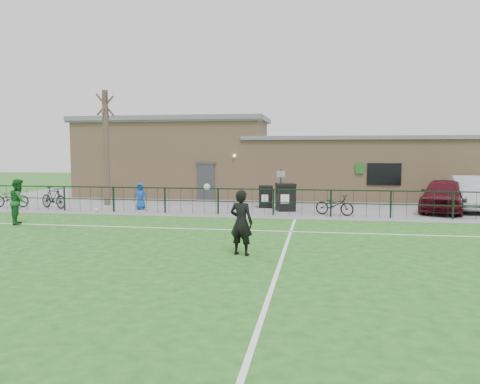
% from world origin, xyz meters
% --- Properties ---
extents(ground, '(90.00, 90.00, 0.00)m').
position_xyz_m(ground, '(0.00, 0.00, 0.00)').
color(ground, '#1D5519').
rests_on(ground, ground).
extents(paving_strip, '(34.00, 13.00, 0.02)m').
position_xyz_m(paving_strip, '(0.00, 13.50, 0.01)').
color(paving_strip, slate).
rests_on(paving_strip, ground).
extents(pitch_line_touch, '(28.00, 0.10, 0.01)m').
position_xyz_m(pitch_line_touch, '(0.00, 7.80, 0.00)').
color(pitch_line_touch, white).
rests_on(pitch_line_touch, ground).
extents(pitch_line_mid, '(28.00, 0.10, 0.01)m').
position_xyz_m(pitch_line_mid, '(0.00, 4.00, 0.00)').
color(pitch_line_mid, white).
rests_on(pitch_line_mid, ground).
extents(pitch_line_perp, '(0.10, 16.00, 0.01)m').
position_xyz_m(pitch_line_perp, '(2.00, 0.00, 0.00)').
color(pitch_line_perp, white).
rests_on(pitch_line_perp, ground).
extents(perimeter_fence, '(28.00, 0.10, 1.20)m').
position_xyz_m(perimeter_fence, '(0.00, 8.00, 0.60)').
color(perimeter_fence, black).
rests_on(perimeter_fence, ground).
extents(bare_tree, '(0.30, 0.30, 6.00)m').
position_xyz_m(bare_tree, '(-8.00, 10.50, 3.00)').
color(bare_tree, '#49372C').
rests_on(bare_tree, ground).
extents(wheelie_bin_left, '(0.74, 0.82, 1.01)m').
position_xyz_m(wheelie_bin_left, '(0.34, 10.87, 0.52)').
color(wheelie_bin_left, black).
rests_on(wheelie_bin_left, paving_strip).
extents(wheelie_bin_right, '(1.03, 1.10, 1.22)m').
position_xyz_m(wheelie_bin_right, '(1.42, 9.70, 0.63)').
color(wheelie_bin_right, black).
rests_on(wheelie_bin_right, paving_strip).
extents(sign_post, '(0.08, 0.08, 2.00)m').
position_xyz_m(sign_post, '(1.20, 9.58, 1.02)').
color(sign_post, black).
rests_on(sign_post, paving_strip).
extents(car_maroon, '(3.21, 4.96, 1.57)m').
position_xyz_m(car_maroon, '(8.75, 10.55, 0.81)').
color(car_maroon, '#450C16').
rests_on(car_maroon, paving_strip).
extents(car_silver, '(2.17, 5.11, 1.64)m').
position_xyz_m(car_silver, '(10.26, 11.47, 0.84)').
color(car_silver, '#B1B3BA').
rests_on(car_silver, paving_strip).
extents(bicycle_a, '(1.89, 1.02, 0.94)m').
position_xyz_m(bicycle_a, '(-12.40, 8.77, 0.49)').
color(bicycle_a, black).
rests_on(bicycle_a, paving_strip).
extents(bicycle_b, '(1.83, 1.13, 1.06)m').
position_xyz_m(bicycle_b, '(-10.03, 8.75, 0.55)').
color(bicycle_b, black).
rests_on(bicycle_b, paving_strip).
extents(bicycle_e, '(1.84, 1.17, 0.91)m').
position_xyz_m(bicycle_e, '(3.67, 8.50, 0.48)').
color(bicycle_e, black).
rests_on(bicycle_e, paving_strip).
extents(spectator_child, '(0.68, 0.49, 1.29)m').
position_xyz_m(spectator_child, '(-5.57, 8.99, 0.67)').
color(spectator_child, '#1246AD').
rests_on(spectator_child, paving_strip).
extents(goalkeeper_kick, '(2.16, 3.38, 1.81)m').
position_xyz_m(goalkeeper_kick, '(0.83, 0.08, 0.92)').
color(goalkeeper_kick, black).
rests_on(goalkeeper_kick, ground).
extents(outfield_player, '(1.01, 1.08, 1.77)m').
position_xyz_m(outfield_player, '(-8.63, 4.03, 0.89)').
color(outfield_player, '#1A5B22').
rests_on(outfield_player, ground).
extents(ball_ground, '(0.21, 0.21, 0.21)m').
position_xyz_m(ball_ground, '(-7.25, 7.78, 0.11)').
color(ball_ground, white).
rests_on(ball_ground, ground).
extents(clubhouse, '(24.25, 5.40, 4.96)m').
position_xyz_m(clubhouse, '(-0.88, 16.50, 2.22)').
color(clubhouse, tan).
rests_on(clubhouse, ground).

